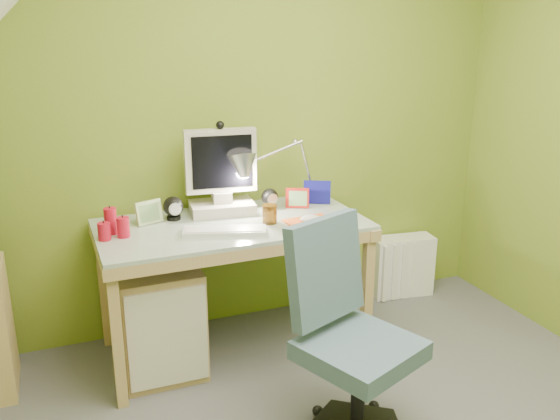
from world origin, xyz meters
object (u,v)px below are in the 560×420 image
object	(u,v)px
desk	(233,287)
radiator	(402,266)
monitor	(221,168)
desk_lamp	(298,157)
task_chair	(360,348)

from	to	relation	value
desk	radiator	bearing A→B (deg)	11.38
monitor	desk_lamp	xyz separation A→B (m)	(0.45, 0.00, 0.02)
desk_lamp	radiator	size ratio (longest dim) A/B	1.38
desk	desk_lamp	xyz separation A→B (m)	(0.45, 0.18, 0.64)
desk	monitor	bearing A→B (deg)	89.11
desk_lamp	monitor	bearing A→B (deg)	-175.74
desk	monitor	distance (m)	0.65
monitor	radiator	distance (m)	1.47
monitor	desk_lamp	size ratio (longest dim) A/B	0.91
desk_lamp	radiator	xyz separation A→B (m)	(0.79, 0.09, -0.81)
task_chair	radiator	world-z (taller)	task_chair
monitor	task_chair	distance (m)	1.25
task_chair	radiator	xyz separation A→B (m)	(0.98, 1.19, -0.25)
monitor	task_chair	world-z (taller)	monitor
radiator	task_chair	bearing A→B (deg)	-122.10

